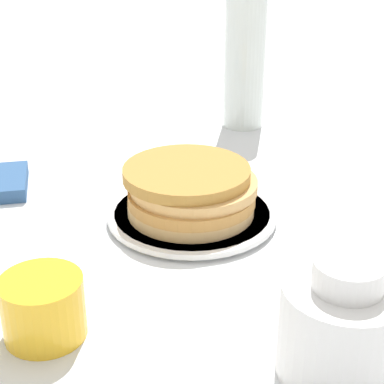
# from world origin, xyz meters

# --- Properties ---
(ground_plane) EXTENTS (4.00, 4.00, 0.00)m
(ground_plane) POSITION_xyz_m (0.00, 0.00, 0.00)
(ground_plane) COLOR white
(plate) EXTENTS (0.22, 0.22, 0.01)m
(plate) POSITION_xyz_m (0.02, -0.01, 0.01)
(plate) COLOR white
(plate) RESTS_ON ground_plane
(pancake_stack) EXTENTS (0.17, 0.18, 0.06)m
(pancake_stack) POSITION_xyz_m (0.02, -0.01, 0.04)
(pancake_stack) COLOR #DDAF6F
(pancake_stack) RESTS_ON plate
(juice_glass) EXTENTS (0.08, 0.08, 0.06)m
(juice_glass) POSITION_xyz_m (-0.21, -0.17, 0.03)
(juice_glass) COLOR yellow
(juice_glass) RESTS_ON ground_plane
(cream_jug) EXTENTS (0.11, 0.11, 0.12)m
(cream_jug) POSITION_xyz_m (0.03, -0.33, 0.05)
(cream_jug) COLOR white
(cream_jug) RESTS_ON ground_plane
(water_bottle_near) EXTENTS (0.07, 0.07, 0.25)m
(water_bottle_near) POSITION_xyz_m (0.24, 0.30, 0.12)
(water_bottle_near) COLOR silver
(water_bottle_near) RESTS_ON ground_plane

